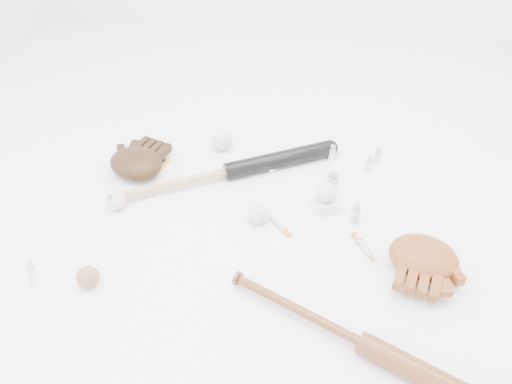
% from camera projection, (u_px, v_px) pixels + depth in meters
% --- Properties ---
extents(bat_dark, '(0.83, 0.51, 0.07)m').
position_uv_depth(bat_dark, '(228.00, 171.00, 1.90)').
color(bat_dark, black).
rests_on(bat_dark, ground).
extents(bat_wood, '(0.84, 0.40, 0.06)m').
position_uv_depth(bat_wood, '(363.00, 343.00, 1.35)').
color(bat_wood, brown).
rests_on(bat_wood, ground).
extents(glove_dark, '(0.32, 0.32, 0.09)m').
position_uv_depth(glove_dark, '(136.00, 163.00, 1.92)').
color(glove_dark, '#311D0D').
rests_on(glove_dark, ground).
extents(glove_tan, '(0.31, 0.31, 0.09)m').
position_uv_depth(glove_tan, '(424.00, 257.00, 1.56)').
color(glove_tan, brown).
rests_on(glove_tan, ground).
extents(trading_card, '(0.10, 0.12, 0.01)m').
position_uv_depth(trading_card, '(156.00, 165.00, 1.98)').
color(trading_card, gold).
rests_on(trading_card, ground).
extents(pedestal, '(0.10, 0.10, 0.04)m').
position_uv_depth(pedestal, '(325.00, 204.00, 1.78)').
color(pedestal, white).
rests_on(pedestal, ground).
extents(baseball_on_pedestal, '(0.07, 0.07, 0.07)m').
position_uv_depth(baseball_on_pedestal, '(326.00, 192.00, 1.74)').
color(baseball_on_pedestal, silver).
rests_on(baseball_on_pedestal, pedestal).
extents(baseball_left, '(0.07, 0.07, 0.07)m').
position_uv_depth(baseball_left, '(116.00, 200.00, 1.77)').
color(baseball_left, silver).
rests_on(baseball_left, ground).
extents(baseball_upper, '(0.08, 0.08, 0.08)m').
position_uv_depth(baseball_upper, '(222.00, 140.00, 2.03)').
color(baseball_upper, silver).
rests_on(baseball_upper, ground).
extents(baseball_mid, '(0.07, 0.07, 0.07)m').
position_uv_depth(baseball_mid, '(258.00, 213.00, 1.72)').
color(baseball_mid, silver).
rests_on(baseball_mid, ground).
extents(baseball_aged, '(0.07, 0.07, 0.07)m').
position_uv_depth(baseball_aged, '(88.00, 277.00, 1.52)').
color(baseball_aged, '#926946').
rests_on(baseball_aged, ground).
extents(syringe_0, '(0.10, 0.12, 0.02)m').
position_uv_depth(syringe_0, '(32.00, 275.00, 1.56)').
color(syringe_0, '#ADBCC6').
rests_on(syringe_0, ground).
extents(syringe_1, '(0.13, 0.12, 0.02)m').
position_uv_depth(syringe_1, '(279.00, 225.00, 1.72)').
color(syringe_1, '#ADBCC6').
rests_on(syringe_1, ground).
extents(syringe_2, '(0.09, 0.15, 0.02)m').
position_uv_depth(syringe_2, '(280.00, 163.00, 1.97)').
color(syringe_2, '#ADBCC6').
rests_on(syringe_2, ground).
extents(syringe_3, '(0.12, 0.15, 0.02)m').
position_uv_depth(syringe_3, '(365.00, 249.00, 1.63)').
color(syringe_3, '#ADBCC6').
rests_on(syringe_3, ground).
extents(vial_0, '(0.02, 0.02, 0.06)m').
position_uv_depth(vial_0, '(369.00, 164.00, 1.94)').
color(vial_0, '#B3BEC5').
rests_on(vial_0, ground).
extents(vial_1, '(0.03, 0.03, 0.07)m').
position_uv_depth(vial_1, '(332.00, 153.00, 1.99)').
color(vial_1, '#B3BEC5').
rests_on(vial_1, ground).
extents(vial_2, '(0.03, 0.03, 0.07)m').
position_uv_depth(vial_2, '(355.00, 214.00, 1.72)').
color(vial_2, '#B3BEC5').
rests_on(vial_2, ground).
extents(vial_3, '(0.04, 0.04, 0.10)m').
position_uv_depth(vial_3, '(332.00, 184.00, 1.82)').
color(vial_3, '#B3BEC5').
rests_on(vial_3, ground).
extents(vial_4, '(0.03, 0.03, 0.07)m').
position_uv_depth(vial_4, '(112.00, 203.00, 1.76)').
color(vial_4, '#B3BEC5').
rests_on(vial_4, ground).
extents(vial_5, '(0.02, 0.02, 0.06)m').
position_uv_depth(vial_5, '(378.00, 156.00, 1.97)').
color(vial_5, '#B3BEC5').
rests_on(vial_5, ground).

